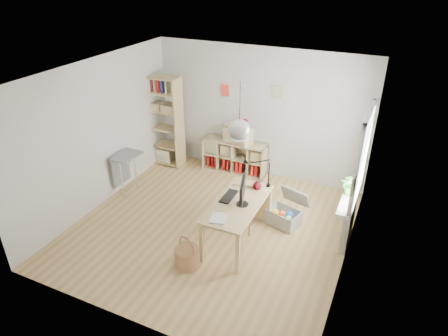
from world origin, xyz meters
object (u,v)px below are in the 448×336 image
at_px(tall_bookshelf, 163,118).
at_px(storage_chest, 286,213).
at_px(desk, 238,207).
at_px(cube_shelf, 234,158).
at_px(chair, 242,205).
at_px(monitor, 242,192).
at_px(drawer_chest, 238,134).

distance_m(tall_bookshelf, storage_chest, 3.47).
xyz_separation_m(desk, cube_shelf, (-1.02, 2.23, -0.36)).
bearing_deg(chair, desk, -91.79).
height_order(storage_chest, monitor, monitor).
bearing_deg(desk, chair, 101.96).
distance_m(desk, monitor, 0.34).
bearing_deg(chair, tall_bookshelf, 134.18).
bearing_deg(drawer_chest, chair, -45.64).
height_order(monitor, drawer_chest, monitor).
bearing_deg(drawer_chest, cube_shelf, 176.46).
relative_size(chair, monitor, 1.66).
height_order(tall_bookshelf, drawer_chest, tall_bookshelf).
bearing_deg(storage_chest, drawer_chest, 154.87).
xyz_separation_m(storage_chest, monitor, (-0.49, -0.85, 0.79)).
xyz_separation_m(tall_bookshelf, monitor, (2.67, -1.98, -0.10)).
distance_m(tall_bookshelf, drawer_chest, 1.69).
relative_size(tall_bookshelf, monitor, 4.21).
xyz_separation_m(desk, chair, (-0.08, 0.38, -0.21)).
distance_m(desk, tall_bookshelf, 3.27).
relative_size(tall_bookshelf, storage_chest, 2.64).
height_order(tall_bookshelf, storage_chest, tall_bookshelf).
relative_size(desk, monitor, 3.16).
bearing_deg(chair, cube_shelf, 103.21).
xyz_separation_m(chair, monitor, (0.16, -0.41, 0.54)).
xyz_separation_m(desk, storage_chest, (0.57, 0.82, -0.47)).
distance_m(storage_chest, drawer_chest, 2.15).
bearing_deg(drawer_chest, monitor, -46.22).
xyz_separation_m(desk, drawer_chest, (-0.92, 2.19, 0.24)).
bearing_deg(cube_shelf, storage_chest, -41.50).
bearing_deg(tall_bookshelf, monitor, -36.54).
distance_m(cube_shelf, monitor, 2.61).
bearing_deg(chair, monitor, -81.99).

